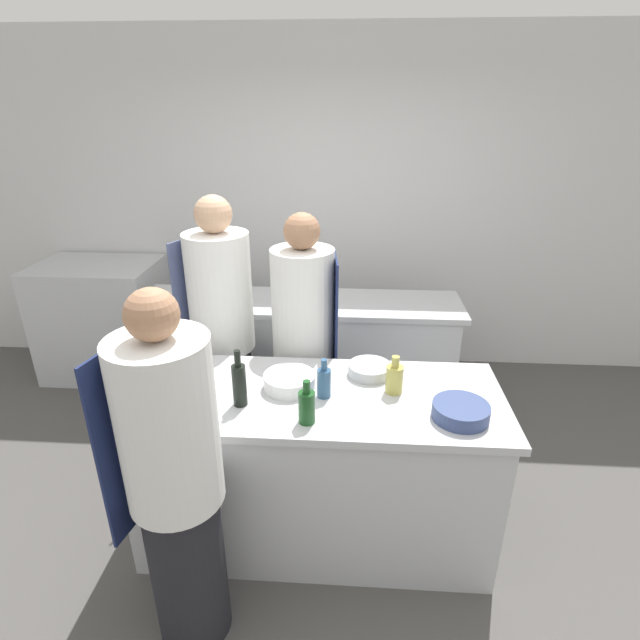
{
  "coord_description": "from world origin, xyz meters",
  "views": [
    {
      "loc": [
        0.16,
        -2.13,
        2.24
      ],
      "look_at": [
        0.0,
        0.35,
        1.15
      ],
      "focal_mm": 28.0,
      "sensor_mm": 36.0,
      "label": 1
    }
  ],
  "objects": [
    {
      "name": "bowl_mixing_large",
      "position": [
        -0.14,
        0.05,
        0.94
      ],
      "size": [
        0.26,
        0.26,
        0.07
      ],
      "color": "white",
      "rests_on": "prep_counter"
    },
    {
      "name": "chef_at_prep_near",
      "position": [
        -0.52,
        -0.6,
        0.83
      ],
      "size": [
        0.43,
        0.41,
        1.67
      ],
      "rotation": [
        0.0,
        0.0,
        1.35
      ],
      "color": "black",
      "rests_on": "ground_plane"
    },
    {
      "name": "pass_counter",
      "position": [
        -0.21,
        1.26,
        0.45
      ],
      "size": [
        2.38,
        0.57,
        0.9
      ],
      "color": "#B7BABC",
      "rests_on": "ground_plane"
    },
    {
      "name": "bowl_prep_small",
      "position": [
        0.27,
        0.21,
        0.93
      ],
      "size": [
        0.23,
        0.23,
        0.06
      ],
      "color": "#B7BABC",
      "rests_on": "prep_counter"
    },
    {
      "name": "prep_counter",
      "position": [
        0.0,
        0.0,
        0.45
      ],
      "size": [
        1.88,
        0.75,
        0.9
      ],
      "color": "#B7BABC",
      "rests_on": "ground_plane"
    },
    {
      "name": "oven_range",
      "position": [
        -1.98,
        1.73,
        0.5
      ],
      "size": [
        0.99,
        0.7,
        1.0
      ],
      "color": "#B7BABC",
      "rests_on": "ground_plane"
    },
    {
      "name": "bottle_vinegar",
      "position": [
        -0.35,
        -0.12,
        1.02
      ],
      "size": [
        0.07,
        0.07,
        0.29
      ],
      "color": "black",
      "rests_on": "prep_counter"
    },
    {
      "name": "wall_back",
      "position": [
        0.0,
        2.13,
        1.4
      ],
      "size": [
        8.0,
        0.06,
        2.8
      ],
      "color": "silver",
      "rests_on": "ground_plane"
    },
    {
      "name": "chef_at_stove",
      "position": [
        -0.12,
        0.6,
        0.84
      ],
      "size": [
        0.4,
        0.38,
        1.68
      ],
      "rotation": [
        0.0,
        0.0,
        -1.47
      ],
      "color": "black",
      "rests_on": "ground_plane"
    },
    {
      "name": "bottle_wine",
      "position": [
        0.04,
        -0.02,
        0.98
      ],
      "size": [
        0.07,
        0.07,
        0.21
      ],
      "color": "#2D5175",
      "rests_on": "prep_counter"
    },
    {
      "name": "bottle_cooking_oil",
      "position": [
        0.39,
        0.04,
        0.98
      ],
      "size": [
        0.09,
        0.09,
        0.2
      ],
      "color": "#B2A84C",
      "rests_on": "prep_counter"
    },
    {
      "name": "bowl_ceramic_blue",
      "position": [
        0.68,
        -0.16,
        0.94
      ],
      "size": [
        0.26,
        0.26,
        0.07
      ],
      "color": "navy",
      "rests_on": "prep_counter"
    },
    {
      "name": "bottle_olive_oil",
      "position": [
        -0.02,
        -0.24,
        0.98
      ],
      "size": [
        0.08,
        0.08,
        0.21
      ],
      "color": "#19471E",
      "rests_on": "prep_counter"
    },
    {
      "name": "chef_at_pass_far",
      "position": [
        -0.64,
        0.67,
        0.88
      ],
      "size": [
        0.46,
        0.45,
        1.76
      ],
      "rotation": [
        0.0,
        0.0,
        1.17
      ],
      "color": "black",
      "rests_on": "ground_plane"
    },
    {
      "name": "ground_plane",
      "position": [
        0.0,
        0.0,
        0.0
      ],
      "size": [
        16.0,
        16.0,
        0.0
      ],
      "primitive_type": "plane",
      "color": "#4C4947"
    }
  ]
}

